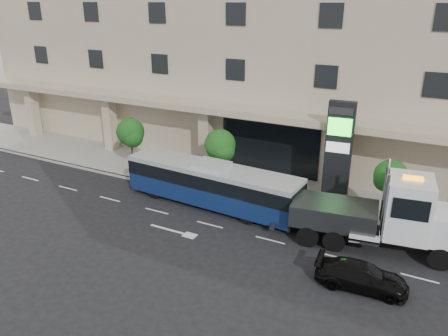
% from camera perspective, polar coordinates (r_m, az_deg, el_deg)
% --- Properties ---
extents(ground, '(120.00, 120.00, 0.00)m').
position_cam_1_polar(ground, '(28.32, -0.36, -6.13)').
color(ground, black).
rests_on(ground, ground).
extents(sidewalk, '(120.00, 6.00, 0.15)m').
position_cam_1_polar(sidewalk, '(32.36, 3.80, -2.41)').
color(sidewalk, gray).
rests_on(sidewalk, ground).
extents(curb, '(120.00, 0.30, 0.15)m').
position_cam_1_polar(curb, '(29.88, 1.44, -4.45)').
color(curb, gray).
rests_on(curb, ground).
extents(convention_center, '(60.00, 17.60, 20.00)m').
position_cam_1_polar(convention_center, '(39.58, 10.59, 16.43)').
color(convention_center, tan).
rests_on(convention_center, ground).
extents(tree_left, '(2.27, 2.20, 4.22)m').
position_cam_1_polar(tree_left, '(35.20, -12.09, 4.38)').
color(tree_left, '#422B19').
rests_on(tree_left, sidewalk).
extents(tree_mid, '(2.28, 2.20, 4.38)m').
position_cam_1_polar(tree_mid, '(30.84, -0.49, 2.77)').
color(tree_mid, '#422B19').
rests_on(tree_mid, sidewalk).
extents(tree_right, '(2.10, 2.00, 4.04)m').
position_cam_1_polar(tree_right, '(27.75, 20.96, -1.31)').
color(tree_right, '#422B19').
rests_on(tree_right, sidewalk).
extents(city_bus, '(12.40, 3.31, 3.11)m').
position_cam_1_polar(city_bus, '(28.92, -1.61, -2.07)').
color(city_bus, black).
rests_on(city_bus, ground).
extents(tow_truck, '(10.77, 3.86, 4.87)m').
position_cam_1_polar(tow_truck, '(25.39, 20.58, -5.92)').
color(tow_truck, '#2D3033').
rests_on(tow_truck, ground).
extents(black_sedan, '(4.48, 2.12, 1.26)m').
position_cam_1_polar(black_sedan, '(22.44, 17.51, -13.33)').
color(black_sedan, black).
rests_on(black_sedan, ground).
extents(signage_pylon, '(1.76, 0.78, 6.87)m').
position_cam_1_polar(signage_pylon, '(29.58, 14.70, 2.01)').
color(signage_pylon, black).
rests_on(signage_pylon, sidewalk).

